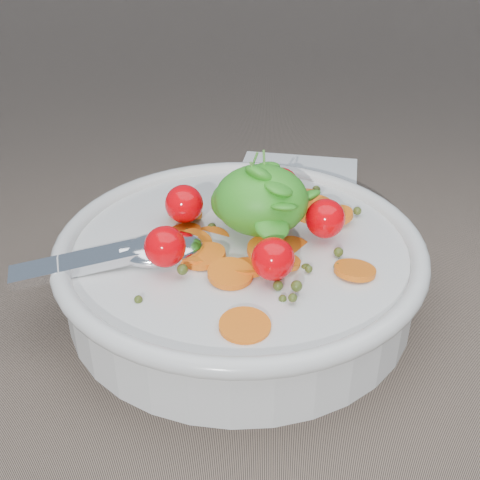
{
  "coord_description": "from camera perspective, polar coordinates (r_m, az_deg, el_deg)",
  "views": [
    {
      "loc": [
        0.02,
        -0.45,
        0.32
      ],
      "look_at": [
        -0.0,
        -0.03,
        0.06
      ],
      "focal_mm": 45.0,
      "sensor_mm": 36.0,
      "label": 1
    }
  ],
  "objects": [
    {
      "name": "ground",
      "position": [
        0.55,
        0.2,
        -3.9
      ],
      "size": [
        6.0,
        6.0,
        0.0
      ],
      "primitive_type": "plane",
      "color": "#7B6857",
      "rests_on": "ground"
    },
    {
      "name": "bowl",
      "position": [
        0.51,
        0.03,
        -2.27
      ],
      "size": [
        0.33,
        0.31,
        0.13
      ],
      "color": "silver",
      "rests_on": "ground"
    },
    {
      "name": "napkin",
      "position": [
        0.73,
        5.4,
        5.9
      ],
      "size": [
        0.16,
        0.14,
        0.01
      ],
      "primitive_type": "cube",
      "rotation": [
        0.0,
        0.0,
        -0.14
      ],
      "color": "white",
      "rests_on": "ground"
    }
  ]
}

